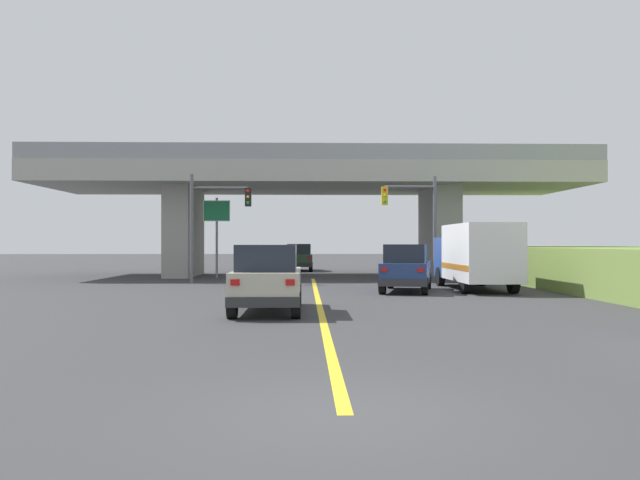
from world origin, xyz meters
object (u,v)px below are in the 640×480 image
object	(u,v)px
sedan_oncoming	(299,257)
highway_sign	(217,219)
traffic_signal_farside	(212,214)
traffic_signal_nearside	(417,214)
suv_crossing	(406,268)
suv_lead	(268,278)
box_truck	(476,255)

from	to	relation	value
sedan_oncoming	highway_sign	xyz separation A→B (m)	(-4.83, -9.40, 2.51)
traffic_signal_farside	traffic_signal_nearside	bearing A→B (deg)	0.61
sedan_oncoming	highway_sign	bearing A→B (deg)	-117.20
suv_crossing	traffic_signal_nearside	size ratio (longest dim) A/B	0.87
suv_lead	sedan_oncoming	world-z (taller)	same
sedan_oncoming	traffic_signal_nearside	world-z (taller)	traffic_signal_nearside
box_truck	highway_sign	world-z (taller)	highway_sign
suv_lead	suv_crossing	distance (m)	9.32
sedan_oncoming	traffic_signal_nearside	size ratio (longest dim) A/B	0.87
suv_crossing	sedan_oncoming	bearing A→B (deg)	116.94
suv_crossing	sedan_oncoming	size ratio (longest dim) A/B	1.00
sedan_oncoming	traffic_signal_farside	xyz separation A→B (m)	(-4.38, -14.34, 2.56)
traffic_signal_farside	highway_sign	xyz separation A→B (m)	(-0.46, 4.94, -0.05)
suv_crossing	sedan_oncoming	xyz separation A→B (m)	(-4.75, 20.06, 0.00)
suv_crossing	traffic_signal_farside	xyz separation A→B (m)	(-9.13, 5.71, 2.56)
traffic_signal_nearside	traffic_signal_farside	xyz separation A→B (m)	(-10.66, -0.11, -0.01)
sedan_oncoming	traffic_signal_nearside	bearing A→B (deg)	-66.18
suv_lead	box_truck	xyz separation A→B (m)	(8.69, 8.48, 0.53)
box_truck	suv_lead	bearing A→B (deg)	-135.73
sedan_oncoming	traffic_signal_farside	distance (m)	15.21
suv_crossing	traffic_signal_nearside	xyz separation A→B (m)	(1.53, 5.83, 2.57)
box_truck	traffic_signal_farside	distance (m)	13.43
suv_lead	highway_sign	bearing A→B (deg)	102.80
traffic_signal_farside	sedan_oncoming	bearing A→B (deg)	73.03
traffic_signal_nearside	traffic_signal_farside	distance (m)	10.66
suv_crossing	box_truck	distance (m)	3.41
sedan_oncoming	traffic_signal_nearside	distance (m)	15.76
traffic_signal_nearside	suv_crossing	bearing A→B (deg)	-104.68
traffic_signal_nearside	sedan_oncoming	bearing A→B (deg)	113.82
suv_crossing	suv_lead	bearing A→B (deg)	-112.14
box_truck	sedan_oncoming	size ratio (longest dim) A/B	1.40
suv_crossing	sedan_oncoming	world-z (taller)	same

